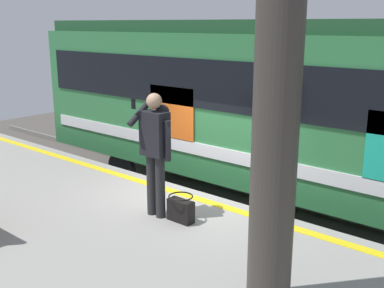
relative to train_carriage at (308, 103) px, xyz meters
The scene contains 9 objects.
ground_plane 3.38m from the train_carriage, 70.57° to the left, with size 26.85×26.85×0.00m, color #4C4742.
platform 5.11m from the train_carriage, 80.57° to the left, with size 17.90×4.96×1.13m, color gray.
safety_line 2.93m from the train_carriage, 72.74° to the left, with size 17.54×0.16×0.01m, color yellow.
track_rail_near 2.58m from the train_carriage, 42.38° to the left, with size 23.27×0.08×0.16m, color slate.
track_rail_far 2.58m from the train_carriage, 42.87° to the right, with size 23.27×0.08×0.16m, color slate.
train_carriage is the anchor object (origin of this frame).
passenger 3.47m from the train_carriage, 79.35° to the left, with size 0.57×0.55×1.82m.
handbag 3.53m from the train_carriage, 86.17° to the left, with size 0.40×0.36×0.39m.
station_column 4.67m from the train_carriage, 112.64° to the left, with size 0.44×0.44×3.96m, color #38332D.
Camera 1 is at (-4.67, 5.76, 3.88)m, focal length 43.60 mm.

